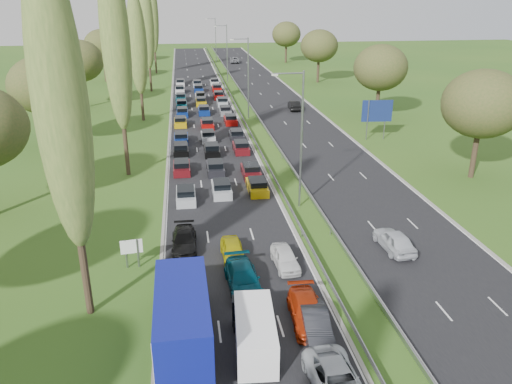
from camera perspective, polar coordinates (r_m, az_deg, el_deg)
ground at (r=79.93m, az=-1.05°, el=8.75°), size 260.00×260.00×0.00m
near_carriageway at (r=81.82m, az=-6.03°, el=8.93°), size 10.50×215.00×0.04m
far_carriageway at (r=83.42m, az=3.39°, el=9.26°), size 10.50×215.00×0.04m
central_reservation at (r=82.23m, az=-1.28°, el=9.50°), size 2.36×215.00×0.32m
lamp_columns at (r=76.86m, az=-0.89°, el=12.79°), size 0.18×140.18×12.00m
poplar_row at (r=66.00m, az=-14.23°, el=16.31°), size 2.80×127.80×22.44m
woodland_left at (r=63.03m, az=-23.97°, el=10.60°), size 8.00×166.00×11.10m
woodland_right at (r=71.10m, az=16.55°, el=12.59°), size 8.00×153.00×11.10m
traffic_queue_fill at (r=76.90m, az=-5.88°, el=8.46°), size 9.11×68.37×0.80m
near_car_3 at (r=37.75m, az=-8.19°, el=-5.47°), size 1.90×4.55×1.31m
near_car_7 at (r=32.52m, az=-1.48°, el=-9.84°), size 2.33×5.13×1.46m
near_car_8 at (r=35.91m, az=-2.66°, el=-6.71°), size 1.71×4.00×1.35m
near_car_9 at (r=28.84m, az=6.79°, el=-14.69°), size 1.68×4.23×1.37m
near_car_10 at (r=25.44m, az=9.25°, el=-20.64°), size 2.55×5.03×1.36m
near_car_11 at (r=29.71m, az=5.87°, el=-13.42°), size 2.14×4.80×1.37m
near_car_12 at (r=35.03m, az=3.36°, el=-7.53°), size 1.73×3.92×1.31m
far_car_0 at (r=38.52m, az=15.53°, el=-5.33°), size 2.06×4.59×1.53m
far_car_1 at (r=83.93m, az=4.38°, el=9.85°), size 1.93×4.71×1.52m
far_car_2 at (r=145.56m, az=-2.43°, el=14.84°), size 3.04×5.77×1.55m
blue_lorry at (r=27.15m, az=-8.35°, el=-13.78°), size 2.65×9.53×4.02m
white_van_rear at (r=27.55m, az=-0.19°, el=-15.53°), size 2.03×5.18×2.08m
info_sign at (r=35.62m, az=-14.02°, el=-6.41°), size 1.50×0.26×2.10m
direction_sign at (r=67.16m, az=13.66°, el=8.80°), size 4.00×0.38×5.20m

